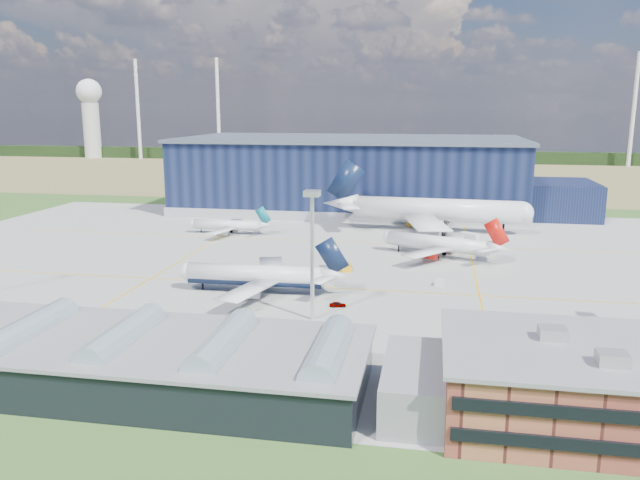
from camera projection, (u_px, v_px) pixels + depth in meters
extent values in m
plane|color=#32541F|center=(295.00, 273.00, 140.82)|extent=(600.00, 600.00, 0.00)
cube|color=gray|center=(304.00, 263.00, 150.43)|extent=(220.00, 160.00, 0.06)
cube|color=yellow|center=(284.00, 285.00, 131.18)|extent=(180.00, 0.40, 0.02)
cube|color=yellow|center=(322.00, 241.00, 174.46)|extent=(180.00, 0.40, 0.02)
cube|color=yellow|center=(186.00, 257.00, 155.75)|extent=(0.40, 120.00, 0.02)
cube|color=yellow|center=(474.00, 270.00, 143.31)|extent=(0.40, 120.00, 0.02)
cube|color=olive|center=(380.00, 174.00, 352.39)|extent=(600.00, 220.00, 0.01)
cube|color=black|center=(391.00, 156.00, 428.49)|extent=(600.00, 8.00, 8.00)
cylinder|color=silver|center=(138.00, 110.00, 444.39)|extent=(2.40, 2.40, 70.00)
cylinder|color=silver|center=(218.00, 110.00, 433.72)|extent=(2.40, 2.40, 70.00)
cylinder|color=silver|center=(634.00, 110.00, 385.75)|extent=(2.40, 2.40, 70.00)
cylinder|color=silver|center=(92.00, 130.00, 459.43)|extent=(12.00, 12.00, 40.00)
sphere|color=white|center=(89.00, 91.00, 453.59)|extent=(18.00, 18.00, 18.00)
cube|color=black|center=(351.00, 174.00, 229.57)|extent=(120.00, 60.00, 25.00)
cube|color=#969DA4|center=(351.00, 204.00, 231.84)|extent=(121.00, 61.00, 3.20)
cube|color=#505965|center=(352.00, 139.00, 226.85)|extent=(122.00, 62.00, 1.20)
cube|color=black|center=(557.00, 199.00, 213.32)|extent=(24.00, 30.00, 12.00)
cube|color=black|center=(614.00, 365.00, 83.49)|extent=(44.00, 0.40, 1.40)
cube|color=black|center=(617.00, 340.00, 82.75)|extent=(44.00, 0.40, 1.40)
cube|color=#B1B0AC|center=(552.00, 334.00, 74.93)|extent=(3.20, 2.60, 1.60)
cube|color=#B1B0AC|center=(612.00, 359.00, 67.31)|extent=(3.20, 2.60, 1.60)
cube|color=black|center=(125.00, 362.00, 84.27)|extent=(65.00, 22.00, 6.00)
cube|color=slate|center=(123.00, 340.00, 83.60)|extent=(66.00, 23.00, 0.50)
cube|color=slate|center=(424.00, 386.00, 77.16)|extent=(10.00, 18.00, 6.00)
cylinder|color=#8397A3|center=(29.00, 332.00, 86.04)|extent=(4.40, 18.00, 4.40)
cylinder|color=#8397A3|center=(123.00, 339.00, 83.56)|extent=(4.40, 18.00, 4.40)
cylinder|color=#8397A3|center=(222.00, 346.00, 81.07)|extent=(4.40, 18.00, 4.40)
cylinder|color=#8397A3|center=(328.00, 353.00, 78.58)|extent=(4.40, 18.00, 4.40)
cylinder|color=silver|center=(312.00, 259.00, 107.89)|extent=(0.70, 0.70, 22.00)
cube|color=silver|center=(312.00, 193.00, 105.49)|extent=(2.60, 2.60, 1.00)
cube|color=orange|center=(345.00, 267.00, 142.85)|extent=(3.46, 4.37, 1.59)
cube|color=orange|center=(203.00, 343.00, 97.17)|extent=(3.81, 4.02, 1.45)
cube|color=silver|center=(440.00, 283.00, 131.21)|extent=(2.33, 3.05, 1.19)
cube|color=silver|center=(469.00, 237.00, 174.25)|extent=(5.68, 4.71, 2.38)
cube|color=orange|center=(411.00, 224.00, 196.13)|extent=(2.97, 3.74, 1.43)
imported|color=#99999E|center=(338.00, 304.00, 116.92)|extent=(3.32, 1.88, 1.07)
imported|color=#99999E|center=(599.00, 322.00, 107.12)|extent=(4.22, 2.87, 1.32)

